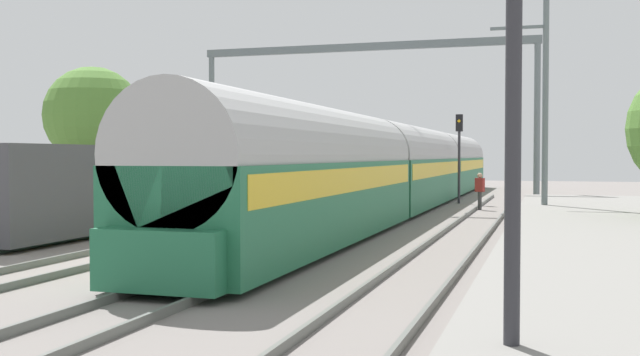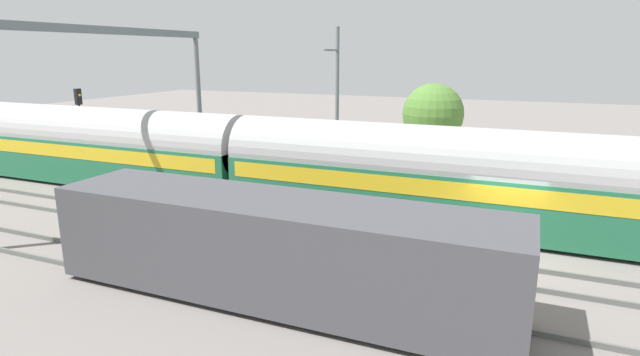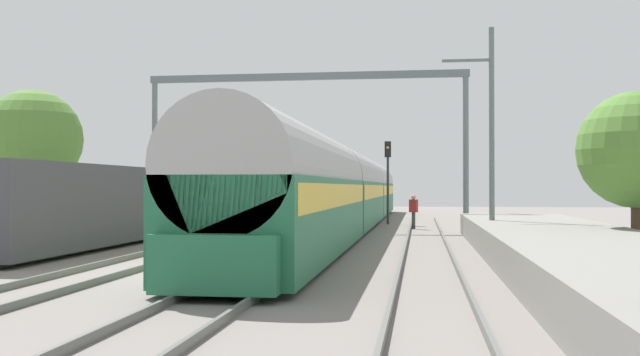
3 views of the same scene
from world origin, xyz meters
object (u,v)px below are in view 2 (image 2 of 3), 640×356
Objects in this scene: freight_car at (276,249)px; person_crossing at (164,154)px; catenary_gantry at (90,71)px; railway_signal_far at (81,118)px; passenger_train at (106,147)px.

freight_car is 17.36m from person_crossing.
railway_signal_far is at bearing 53.69° from catenary_gantry.
freight_car is 2.76× the size of railway_signal_far.
railway_signal_far is 0.29× the size of catenary_gantry.
catenary_gantry is at bearing -126.31° from railway_signal_far.
railway_signal_far is at bearing 129.54° from person_crossing.
passenger_train is 3.78× the size of freight_car.
catenary_gantry is (5.92, 12.43, 4.42)m from freight_car.
freight_car is 20.32m from railway_signal_far.
person_crossing is at bearing 49.40° from freight_car.
railway_signal_far is at bearing 61.05° from freight_car.
passenger_train is at bearing 60.58° from freight_car.
catenary_gantry is at bearing -150.67° from person_crossing.
person_crossing is at bearing -13.44° from passenger_train.
person_crossing is 0.37× the size of railway_signal_far.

